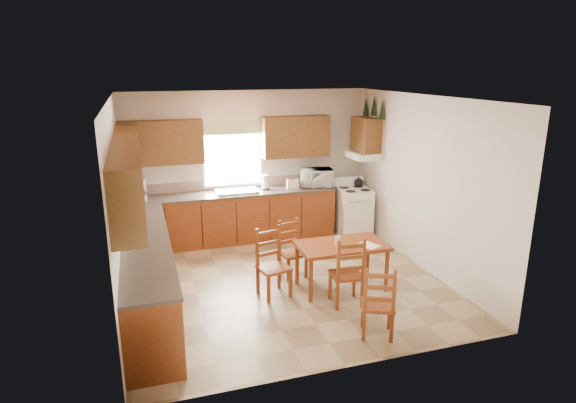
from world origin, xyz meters
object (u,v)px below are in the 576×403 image
object	(u,v)px
stove	(354,212)
chair_near_right	(346,270)
dining_table	(341,266)
microwave	(316,178)
chair_far_left	(274,264)
chair_far_right	(293,250)
chair_near_left	(378,300)

from	to	relation	value
stove	chair_near_right	bearing A→B (deg)	-111.48
dining_table	chair_near_right	size ratio (longest dim) A/B	1.31
microwave	dining_table	xyz separation A→B (m)	(-0.51, -2.38, -0.75)
chair_far_left	dining_table	bearing A→B (deg)	-15.58
chair_far_right	chair_near_left	bearing A→B (deg)	-87.46
stove	chair_near_right	world-z (taller)	chair_near_right
dining_table	chair_near_left	xyz separation A→B (m)	(-0.10, -1.31, 0.11)
chair_near_left	microwave	bearing A→B (deg)	-75.64
chair_near_left	chair_far_left	xyz separation A→B (m)	(-0.89, 1.36, 0.03)
microwave	chair_far_left	distance (m)	2.84
chair_near_left	chair_far_left	distance (m)	1.62
chair_far_right	dining_table	bearing A→B (deg)	-57.48
microwave	chair_near_right	world-z (taller)	microwave
chair_far_right	chair_near_right	bearing A→B (deg)	-78.80
microwave	chair_near_left	distance (m)	3.79
chair_near_right	chair_far_left	world-z (taller)	chair_near_right
chair_near_left	chair_near_right	bearing A→B (deg)	-64.46
stove	dining_table	distance (m)	2.38
chair_far_left	chair_far_right	bearing A→B (deg)	37.10
dining_table	chair_near_left	size ratio (longest dim) A/B	1.39
chair_near_left	chair_far_left	bearing A→B (deg)	-32.89
chair_far_left	chair_far_right	size ratio (longest dim) A/B	1.10
dining_table	chair_far_left	distance (m)	1.00
stove	chair_far_right	bearing A→B (deg)	-133.31
chair_near_right	chair_far_right	world-z (taller)	chair_near_right
chair_near_left	chair_far_right	distance (m)	1.94
chair_near_right	chair_near_left	bearing A→B (deg)	97.15
dining_table	chair_near_right	bearing A→B (deg)	-105.06
stove	chair_near_left	size ratio (longest dim) A/B	0.96
chair_near_right	chair_far_right	size ratio (longest dim) A/B	1.11
stove	chair_far_right	world-z (taller)	stove
chair_far_left	chair_far_right	distance (m)	0.70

